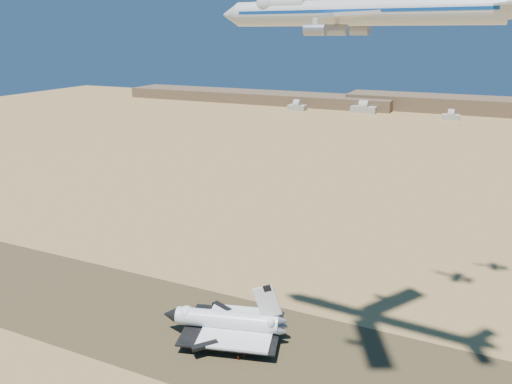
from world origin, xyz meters
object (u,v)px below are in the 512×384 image
at_px(crew_a, 226,348).
at_px(chase_jet_c, 468,6).
at_px(carrier_747, 348,12).
at_px(shuttle, 226,322).
at_px(crew_c, 238,358).
at_px(crew_b, 244,355).

distance_m(crew_a, chase_jet_c, 120.84).
distance_m(carrier_747, chase_jet_c, 47.98).
relative_size(shuttle, crew_c, 24.05).
height_order(crew_b, chase_jet_c, chase_jet_c).
relative_size(crew_a, crew_b, 1.10).
xyz_separation_m(shuttle, chase_jet_c, (58.02, 37.31, 94.05)).
bearing_deg(crew_c, crew_b, -72.20).
xyz_separation_m(shuttle, crew_b, (10.04, -7.40, -4.41)).
bearing_deg(crew_b, shuttle, 13.32).
xyz_separation_m(crew_a, crew_b, (6.63, -0.66, -0.08)).
xyz_separation_m(crew_c, chase_jet_c, (49.20, 46.60, 98.43)).
height_order(shuttle, chase_jet_c, chase_jet_c).
height_order(crew_b, crew_c, crew_c).
height_order(shuttle, crew_a, shuttle).
xyz_separation_m(shuttle, crew_c, (8.82, -9.28, -4.39)).
distance_m(crew_a, crew_c, 5.98).
height_order(carrier_747, chase_jet_c, carrier_747).
bearing_deg(crew_c, carrier_747, -119.83).
bearing_deg(carrier_747, shuttle, 175.76).
height_order(carrier_747, crew_b, carrier_747).
bearing_deg(crew_a, shuttle, 5.31).
bearing_deg(crew_a, crew_b, -117.19).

